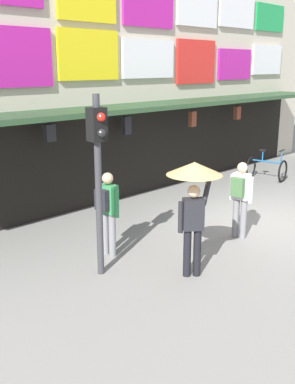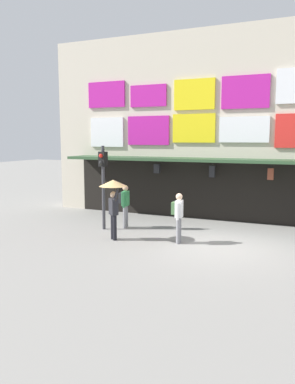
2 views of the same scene
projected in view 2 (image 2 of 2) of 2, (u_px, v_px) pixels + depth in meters
ground_plane at (220, 246)px, 12.40m from camera, size 80.00×80.00×0.00m
shopfront at (246, 127)px, 16.01m from camera, size 18.00×2.60×8.00m
traffic_light_near at (103, 174)px, 14.46m from camera, size 0.30×0.34×3.20m
pedestrian_with_umbrella at (113, 193)px, 13.00m from camera, size 0.96×0.96×2.08m
pedestrian_in_blue at (125, 203)px, 14.87m from camera, size 0.39×0.53×1.68m
pedestrian_in_yellow at (178, 214)px, 12.66m from camera, size 0.38×0.53×1.68m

